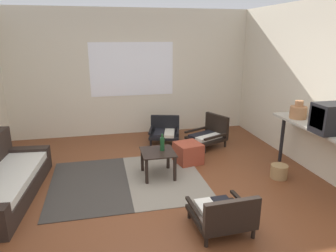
% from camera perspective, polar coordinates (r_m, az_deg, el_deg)
% --- Properties ---
extents(ground_plane, '(7.80, 7.80, 0.00)m').
position_cam_1_polar(ground_plane, '(4.36, -1.63, -13.09)').
color(ground_plane, brown).
extents(far_wall_with_window, '(5.60, 0.13, 2.70)m').
position_cam_1_polar(far_wall_with_window, '(6.87, -6.70, 9.72)').
color(far_wall_with_window, beige).
rests_on(far_wall_with_window, ground).
extents(side_wall_right, '(0.12, 6.60, 2.70)m').
position_cam_1_polar(side_wall_right, '(5.31, 27.14, 6.01)').
color(side_wall_right, beige).
rests_on(side_wall_right, ground).
extents(area_rug, '(2.31, 1.83, 0.01)m').
position_cam_1_polar(area_rug, '(4.84, -7.46, -10.00)').
color(area_rug, '#38332D').
rests_on(area_rug, ground).
extents(couch, '(0.92, 2.09, 0.74)m').
position_cam_1_polar(couch, '(4.82, -28.62, -9.22)').
color(couch, black).
rests_on(couch, ground).
extents(coffee_table, '(0.51, 0.55, 0.42)m').
position_cam_1_polar(coffee_table, '(4.83, -1.89, -5.71)').
color(coffee_table, black).
rests_on(coffee_table, ground).
extents(armchair_by_window, '(0.73, 0.70, 0.53)m').
position_cam_1_polar(armchair_by_window, '(6.39, -0.64, -0.87)').
color(armchair_by_window, black).
rests_on(armchair_by_window, ground).
extents(armchair_striped_foreground, '(0.67, 0.66, 0.51)m').
position_cam_1_polar(armchair_striped_foreground, '(3.65, 10.19, -15.82)').
color(armchair_striped_foreground, black).
rests_on(armchair_striped_foreground, ground).
extents(armchair_corner, '(0.83, 0.81, 0.61)m').
position_cam_1_polar(armchair_corner, '(6.23, 7.71, -1.31)').
color(armchair_corner, black).
rests_on(armchair_corner, ground).
extents(ottoman_orange, '(0.50, 0.50, 0.36)m').
position_cam_1_polar(ottoman_orange, '(5.39, 3.76, -5.01)').
color(ottoman_orange, '#993D28').
rests_on(ottoman_orange, ground).
extents(console_shelf, '(0.38, 1.78, 0.88)m').
position_cam_1_polar(console_shelf, '(4.97, 25.90, -1.23)').
color(console_shelf, '#B2AD9E').
rests_on(console_shelf, ground).
extents(crt_television, '(0.54, 0.34, 0.41)m').
position_cam_1_polar(crt_television, '(4.68, 28.43, 1.28)').
color(crt_television, black).
rests_on(crt_television, console_shelf).
extents(clay_vase, '(0.26, 0.26, 0.29)m').
position_cam_1_polar(clay_vase, '(5.28, 23.02, 2.49)').
color(clay_vase, '#A87047').
rests_on(clay_vase, console_shelf).
extents(glass_bottle, '(0.07, 0.07, 0.27)m').
position_cam_1_polar(glass_bottle, '(4.80, -1.07, -3.28)').
color(glass_bottle, '#194723').
rests_on(glass_bottle, coffee_table).
extents(wicker_basket, '(0.26, 0.26, 0.21)m').
position_cam_1_polar(wicker_basket, '(5.16, 19.90, -7.94)').
color(wicker_basket, '#9E7A4C').
rests_on(wicker_basket, ground).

